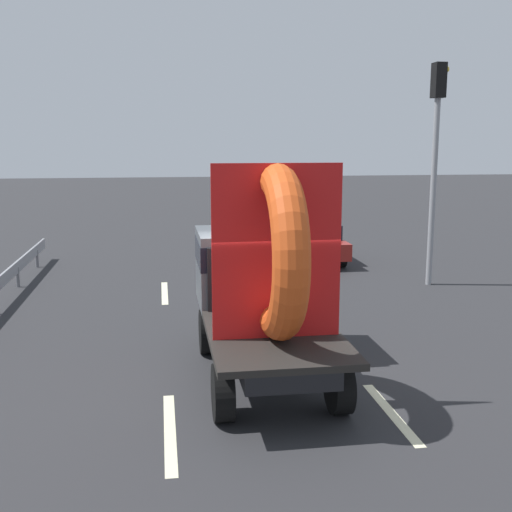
{
  "coord_description": "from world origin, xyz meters",
  "views": [
    {
      "loc": [
        -1.74,
        -9.95,
        3.92
      ],
      "look_at": [
        -0.09,
        0.82,
        1.91
      ],
      "focal_mm": 43.87,
      "sensor_mm": 36.0,
      "label": 1
    }
  ],
  "objects": [
    {
      "name": "lane_dash_right_far",
      "position": [
        1.51,
        5.4,
        0.0
      ],
      "size": [
        0.16,
        2.92,
        0.01
      ],
      "primitive_type": "cube",
      "rotation": [
        0.0,
        0.0,
        1.57
      ],
      "color": "beige",
      "rests_on": "ground_plane"
    },
    {
      "name": "guardrail",
      "position": [
        -5.64,
        6.06,
        0.52
      ],
      "size": [
        0.1,
        11.03,
        0.71
      ],
      "color": "gray",
      "rests_on": "ground_plane"
    },
    {
      "name": "flatbed_truck",
      "position": [
        -0.09,
        0.21,
        1.66
      ],
      "size": [
        2.02,
        4.66,
        3.62
      ],
      "color": "black",
      "rests_on": "ground_plane"
    },
    {
      "name": "lane_dash_right_near",
      "position": [
        1.51,
        -1.78,
        0.0
      ],
      "size": [
        0.16,
        2.15,
        0.01
      ],
      "primitive_type": "cube",
      "rotation": [
        0.0,
        0.0,
        1.57
      ],
      "color": "beige",
      "rests_on": "ground_plane"
    },
    {
      "name": "ground_plane",
      "position": [
        0.0,
        0.0,
        0.0
      ],
      "size": [
        120.0,
        120.0,
        0.0
      ],
      "primitive_type": "plane",
      "color": "#28282B"
    },
    {
      "name": "lane_dash_left_far",
      "position": [
        -1.7,
        6.16,
        0.0
      ],
      "size": [
        0.16,
        2.46,
        0.01
      ],
      "primitive_type": "cube",
      "rotation": [
        0.0,
        0.0,
        1.57
      ],
      "color": "beige",
      "rests_on": "ground_plane"
    },
    {
      "name": "lane_dash_left_near",
      "position": [
        -1.7,
        -1.88,
        0.0
      ],
      "size": [
        0.16,
        2.46,
        0.01
      ],
      "primitive_type": "cube",
      "rotation": [
        0.0,
        0.0,
        1.57
      ],
      "color": "beige",
      "rests_on": "ground_plane"
    },
    {
      "name": "distant_sedan",
      "position": [
        3.12,
        10.03,
        0.7
      ],
      "size": [
        1.71,
        3.99,
        1.3
      ],
      "color": "black",
      "rests_on": "ground_plane"
    },
    {
      "name": "traffic_light",
      "position": [
        5.56,
        6.05,
        3.86
      ],
      "size": [
        0.42,
        0.36,
        5.94
      ],
      "color": "gray",
      "rests_on": "ground_plane"
    },
    {
      "name": "oncoming_car",
      "position": [
        4.97,
        24.11,
        0.66
      ],
      "size": [
        1.62,
        3.79,
        1.23
      ],
      "color": "black",
      "rests_on": "ground_plane"
    }
  ]
}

